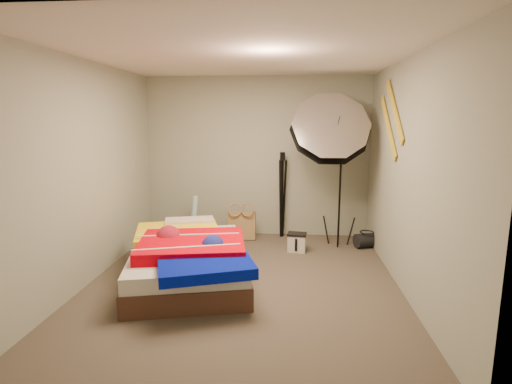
# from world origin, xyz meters

# --- Properties ---
(floor) EXTENTS (4.00, 4.00, 0.00)m
(floor) POSITION_xyz_m (0.00, 0.00, 0.00)
(floor) COLOR #4D453B
(floor) RESTS_ON ground
(ceiling) EXTENTS (4.00, 4.00, 0.00)m
(ceiling) POSITION_xyz_m (0.00, 0.00, 2.50)
(ceiling) COLOR silver
(ceiling) RESTS_ON wall_back
(wall_back) EXTENTS (3.50, 0.00, 3.50)m
(wall_back) POSITION_xyz_m (0.00, 2.00, 1.25)
(wall_back) COLOR gray
(wall_back) RESTS_ON floor
(wall_front) EXTENTS (3.50, 0.00, 3.50)m
(wall_front) POSITION_xyz_m (0.00, -2.00, 1.25)
(wall_front) COLOR gray
(wall_front) RESTS_ON floor
(wall_left) EXTENTS (0.00, 4.00, 4.00)m
(wall_left) POSITION_xyz_m (-1.75, 0.00, 1.25)
(wall_left) COLOR gray
(wall_left) RESTS_ON floor
(wall_right) EXTENTS (0.00, 4.00, 4.00)m
(wall_right) POSITION_xyz_m (1.75, 0.00, 1.25)
(wall_right) COLOR gray
(wall_right) RESTS_ON floor
(tote_bag) EXTENTS (0.43, 0.19, 0.44)m
(tote_bag) POSITION_xyz_m (-0.21, 1.69, 0.21)
(tote_bag) COLOR tan
(tote_bag) RESTS_ON floor
(wrapping_roll) EXTENTS (0.15, 0.21, 0.68)m
(wrapping_roll) POSITION_xyz_m (-0.95, 1.62, 0.34)
(wrapping_roll) COLOR #5CB8D1
(wrapping_roll) RESTS_ON floor
(camera_case) EXTENTS (0.26, 0.20, 0.24)m
(camera_case) POSITION_xyz_m (0.63, 1.15, 0.12)
(camera_case) COLOR silver
(camera_case) RESTS_ON floor
(duffel_bag) EXTENTS (0.39, 0.31, 0.21)m
(duffel_bag) POSITION_xyz_m (1.65, 1.42, 0.10)
(duffel_bag) COLOR black
(duffel_bag) RESTS_ON floor
(wall_stripe_upper) EXTENTS (0.02, 0.91, 0.78)m
(wall_stripe_upper) POSITION_xyz_m (1.73, 0.60, 1.95)
(wall_stripe_upper) COLOR gold
(wall_stripe_upper) RESTS_ON wall_right
(wall_stripe_lower) EXTENTS (0.02, 0.91, 0.78)m
(wall_stripe_lower) POSITION_xyz_m (1.73, 0.85, 1.75)
(wall_stripe_lower) COLOR gold
(wall_stripe_lower) RESTS_ON wall_right
(bed) EXTENTS (1.71, 2.14, 0.54)m
(bed) POSITION_xyz_m (-0.63, 0.03, 0.27)
(bed) COLOR #492C21
(bed) RESTS_ON floor
(photo_umbrella) EXTENTS (1.35, 1.00, 2.34)m
(photo_umbrella) POSITION_xyz_m (1.06, 1.37, 1.68)
(photo_umbrella) COLOR black
(photo_umbrella) RESTS_ON floor
(camera_tripod) EXTENTS (0.08, 0.08, 1.34)m
(camera_tripod) POSITION_xyz_m (0.40, 1.87, 0.77)
(camera_tripod) COLOR black
(camera_tripod) RESTS_ON floor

